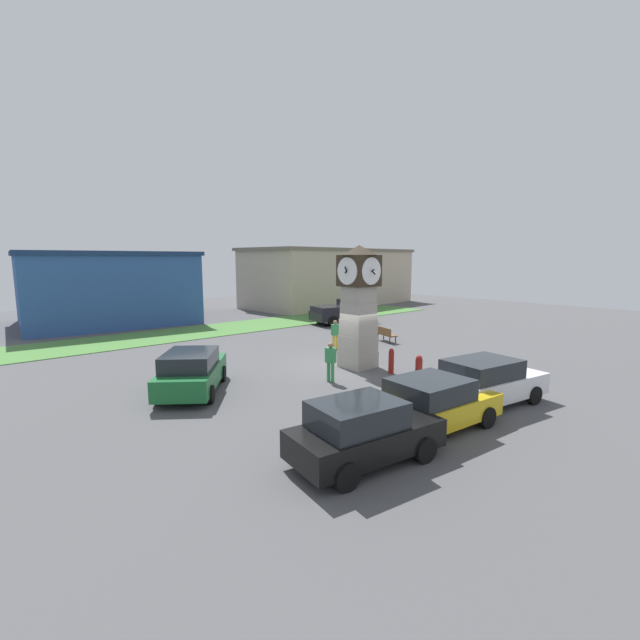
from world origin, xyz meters
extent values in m
plane|color=#4C4C4F|center=(0.00, 0.00, 0.00)|extent=(72.57, 72.57, 0.00)
cube|color=#9F9A90|center=(0.61, -0.39, 0.37)|extent=(1.36, 1.36, 0.75)
cube|color=#9C978C|center=(0.61, -0.39, 1.12)|extent=(1.31, 1.31, 0.75)
cube|color=#9A958B|center=(0.61, -0.39, 1.86)|extent=(1.26, 1.26, 0.75)
cube|color=#9D988E|center=(0.61, -0.39, 2.61)|extent=(1.20, 1.20, 0.75)
cube|color=#9B968C|center=(0.61, -0.39, 3.35)|extent=(1.15, 1.15, 0.75)
cube|color=#2D2316|center=(0.61, -0.39, 4.42)|extent=(1.45, 1.45, 1.39)
cylinder|color=white|center=(0.61, 0.35, 4.42)|extent=(1.19, 0.04, 1.19)
cube|color=black|center=(0.61, 0.39, 4.42)|extent=(0.06, 0.22, 0.22)
cube|color=black|center=(0.61, 0.39, 4.42)|extent=(0.04, 0.36, 0.33)
cylinder|color=white|center=(0.61, -1.14, 4.42)|extent=(1.19, 0.04, 1.19)
cube|color=black|center=(0.61, -1.18, 4.42)|extent=(0.06, 0.25, 0.18)
cube|color=black|center=(0.61, -1.18, 4.42)|extent=(0.04, 0.38, 0.30)
cylinder|color=white|center=(1.36, -0.39, 4.42)|extent=(0.04, 1.19, 1.19)
cube|color=black|center=(1.39, -0.39, 4.42)|extent=(0.05, 0.06, 0.27)
cube|color=black|center=(1.39, -0.39, 4.42)|extent=(0.45, 0.04, 0.09)
cylinder|color=white|center=(-0.14, -0.39, 4.42)|extent=(0.04, 1.19, 1.19)
cube|color=black|center=(-0.18, -0.39, 4.42)|extent=(0.23, 0.06, 0.21)
cube|color=black|center=(-0.18, -0.39, 4.42)|extent=(0.24, 0.04, 0.41)
pyramid|color=#2D2316|center=(0.61, -0.39, 5.34)|extent=(1.53, 1.53, 0.44)
cylinder|color=maroon|center=(0.86, -2.15, 0.49)|extent=(0.24, 0.24, 0.97)
sphere|color=maroon|center=(0.86, -2.15, 1.01)|extent=(0.21, 0.21, 0.21)
cylinder|color=maroon|center=(0.76, -3.66, 0.46)|extent=(0.28, 0.28, 0.92)
sphere|color=maroon|center=(0.76, -3.66, 0.96)|extent=(0.25, 0.25, 0.25)
cube|color=black|center=(-6.00, -6.98, 0.61)|extent=(4.04, 2.25, 0.68)
cube|color=#1E2328|center=(-6.28, -6.94, 1.27)|extent=(2.31, 1.86, 0.63)
cylinder|color=black|center=(-4.71, -6.35, 0.32)|extent=(0.66, 0.31, 0.64)
cylinder|color=black|center=(-4.94, -7.96, 0.32)|extent=(0.66, 0.31, 0.64)
cylinder|color=black|center=(-7.06, -6.01, 0.32)|extent=(0.66, 0.31, 0.64)
cylinder|color=black|center=(-7.29, -7.62, 0.32)|extent=(0.66, 0.31, 0.64)
cube|color=gold|center=(-2.84, -6.85, 0.59)|extent=(4.04, 2.31, 0.64)
cube|color=#1E2328|center=(-3.13, -6.82, 1.22)|extent=(2.30, 1.98, 0.60)
cylinder|color=black|center=(-1.55, -6.06, 0.32)|extent=(0.66, 0.28, 0.64)
cylinder|color=black|center=(-1.74, -7.89, 0.32)|extent=(0.66, 0.28, 0.64)
cylinder|color=black|center=(-3.94, -5.82, 0.32)|extent=(0.66, 0.28, 0.64)
cylinder|color=black|center=(-4.12, -7.65, 0.32)|extent=(0.66, 0.28, 0.64)
cube|color=silver|center=(0.26, -6.84, 0.63)|extent=(4.58, 2.54, 0.72)
cube|color=#1E2328|center=(-0.06, -6.79, 1.29)|extent=(2.63, 2.07, 0.61)
cylinder|color=black|center=(1.73, -6.20, 0.32)|extent=(0.67, 0.32, 0.64)
cylinder|color=black|center=(1.44, -7.93, 0.32)|extent=(0.67, 0.32, 0.64)
cylinder|color=black|center=(-0.92, -5.76, 0.32)|extent=(0.67, 0.32, 0.64)
cylinder|color=black|center=(-1.21, -7.49, 0.32)|extent=(0.67, 0.32, 0.64)
cube|color=#19602D|center=(-6.76, 1.08, 0.64)|extent=(4.09, 4.55, 0.75)
cube|color=#1E2328|center=(-6.96, 0.83, 1.31)|extent=(2.80, 2.92, 0.59)
cylinder|color=black|center=(-6.65, 2.68, 0.32)|extent=(0.56, 0.64, 0.64)
cylinder|color=black|center=(-5.25, 1.61, 0.32)|extent=(0.56, 0.64, 0.64)
cylinder|color=black|center=(-8.27, 0.56, 0.32)|extent=(0.56, 0.64, 0.64)
cylinder|color=black|center=(-6.87, -0.52, 0.32)|extent=(0.56, 0.64, 0.64)
cube|color=black|center=(9.38, 9.59, 0.70)|extent=(5.23, 2.98, 0.70)
cube|color=black|center=(10.23, 9.42, 1.45)|extent=(2.07, 2.23, 0.80)
cube|color=black|center=(8.42, 9.79, 1.23)|extent=(3.06, 2.53, 0.36)
cylinder|color=black|center=(11.02, 10.24, 0.40)|extent=(0.84, 0.44, 0.80)
cylinder|color=black|center=(10.64, 8.35, 0.40)|extent=(0.84, 0.44, 0.80)
cylinder|color=black|center=(8.13, 10.83, 0.40)|extent=(0.84, 0.44, 0.80)
cylinder|color=black|center=(7.74, 8.94, 0.40)|extent=(0.84, 0.44, 0.80)
cube|color=brown|center=(6.27, 2.64, 0.45)|extent=(0.94, 1.68, 0.08)
cube|color=brown|center=(6.03, 2.71, 0.70)|extent=(0.52, 1.55, 0.40)
cylinder|color=#262628|center=(6.28, 1.97, 0.23)|extent=(0.06, 0.06, 0.45)
cylinder|color=#262628|center=(6.65, 3.19, 0.23)|extent=(0.06, 0.06, 0.45)
cylinder|color=#262628|center=(5.89, 2.08, 0.23)|extent=(0.06, 0.06, 0.45)
cylinder|color=#262628|center=(6.26, 3.31, 0.23)|extent=(0.06, 0.06, 0.45)
cylinder|color=#338C4C|center=(-1.97, -1.46, 0.40)|extent=(0.14, 0.14, 0.81)
cylinder|color=#338C4C|center=(-2.02, -1.26, 0.40)|extent=(0.14, 0.14, 0.81)
cube|color=#338C4C|center=(-1.99, -1.36, 1.11)|extent=(0.32, 0.44, 0.60)
sphere|color=#8C664C|center=(-1.99, -1.36, 1.52)|extent=(0.22, 0.22, 0.22)
cylinder|color=gold|center=(2.51, 3.03, 0.41)|extent=(0.14, 0.14, 0.81)
cylinder|color=gold|center=(2.31, 3.07, 0.41)|extent=(0.14, 0.14, 0.81)
cube|color=#338C4C|center=(2.41, 3.05, 1.12)|extent=(0.44, 0.31, 0.61)
sphere|color=#8C664C|center=(2.41, 3.05, 1.53)|extent=(0.22, 0.22, 0.22)
cube|color=#2D5193|center=(-3.98, 22.32, 2.59)|extent=(12.37, 11.42, 5.18)
cube|color=navy|center=(-3.98, 22.32, 5.33)|extent=(12.75, 11.76, 0.30)
cube|color=#B7A88E|center=(18.13, 20.43, 2.85)|extent=(19.57, 9.82, 5.70)
cube|color=#6E6455|center=(18.13, 20.43, 5.85)|extent=(20.15, 10.12, 0.30)
cube|color=#477A38|center=(-0.23, 13.31, 0.02)|extent=(43.54, 5.10, 0.04)
camera|label=1|loc=(-13.39, -13.72, 4.96)|focal=24.00mm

